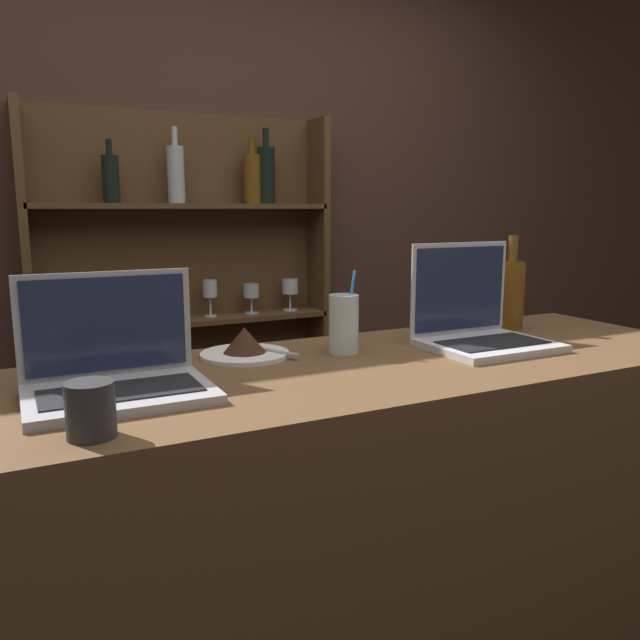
{
  "coord_description": "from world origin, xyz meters",
  "views": [
    {
      "loc": [
        -0.75,
        -0.87,
        1.43
      ],
      "look_at": [
        -0.14,
        0.33,
        1.19
      ],
      "focal_mm": 35.0,
      "sensor_mm": 36.0,
      "label": 1
    }
  ],
  "objects_px": {
    "laptop_far": "(478,324)",
    "water_glass": "(344,324)",
    "laptop_near": "(116,369)",
    "cake_plate": "(245,346)",
    "wine_bottle_amber": "(511,293)",
    "coffee_cup": "(91,410)"
  },
  "relations": [
    {
      "from": "laptop_far",
      "to": "coffee_cup",
      "type": "xyz_separation_m",
      "value": [
        -0.95,
        -0.24,
        -0.01
      ]
    },
    {
      "from": "laptop_far",
      "to": "water_glass",
      "type": "height_order",
      "value": "laptop_far"
    },
    {
      "from": "laptop_far",
      "to": "coffee_cup",
      "type": "height_order",
      "value": "laptop_far"
    },
    {
      "from": "cake_plate",
      "to": "coffee_cup",
      "type": "distance_m",
      "value": 0.55
    },
    {
      "from": "laptop_near",
      "to": "cake_plate",
      "type": "xyz_separation_m",
      "value": [
        0.32,
        0.18,
        -0.02
      ]
    },
    {
      "from": "wine_bottle_amber",
      "to": "laptop_far",
      "type": "bearing_deg",
      "value": -149.69
    },
    {
      "from": "water_glass",
      "to": "wine_bottle_amber",
      "type": "distance_m",
      "value": 0.58
    },
    {
      "from": "coffee_cup",
      "to": "laptop_far",
      "type": "bearing_deg",
      "value": 14.04
    },
    {
      "from": "laptop_far",
      "to": "wine_bottle_amber",
      "type": "distance_m",
      "value": 0.28
    },
    {
      "from": "water_glass",
      "to": "wine_bottle_amber",
      "type": "height_order",
      "value": "wine_bottle_amber"
    },
    {
      "from": "laptop_far",
      "to": "laptop_near",
      "type": "bearing_deg",
      "value": -178.51
    },
    {
      "from": "cake_plate",
      "to": "water_glass",
      "type": "bearing_deg",
      "value": -17.12
    },
    {
      "from": "coffee_cup",
      "to": "laptop_near",
      "type": "bearing_deg",
      "value": 71.99
    },
    {
      "from": "cake_plate",
      "to": "wine_bottle_amber",
      "type": "relative_size",
      "value": 0.78
    },
    {
      "from": "cake_plate",
      "to": "laptop_far",
      "type": "bearing_deg",
      "value": -15.11
    },
    {
      "from": "cake_plate",
      "to": "water_glass",
      "type": "height_order",
      "value": "water_glass"
    },
    {
      "from": "laptop_far",
      "to": "water_glass",
      "type": "bearing_deg",
      "value": 166.24
    },
    {
      "from": "laptop_near",
      "to": "coffee_cup",
      "type": "bearing_deg",
      "value": -108.01
    },
    {
      "from": "laptop_far",
      "to": "water_glass",
      "type": "xyz_separation_m",
      "value": [
        -0.34,
        0.08,
        0.01
      ]
    },
    {
      "from": "laptop_near",
      "to": "cake_plate",
      "type": "height_order",
      "value": "laptop_near"
    },
    {
      "from": "wine_bottle_amber",
      "to": "coffee_cup",
      "type": "relative_size",
      "value": 3.09
    },
    {
      "from": "cake_plate",
      "to": "laptop_near",
      "type": "bearing_deg",
      "value": -151.04
    }
  ]
}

